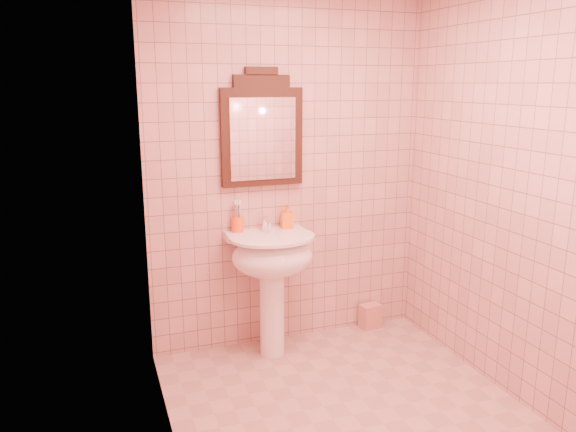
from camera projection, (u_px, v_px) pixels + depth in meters
name	position (u px, v px, depth m)	size (l,w,h in m)	color
floor	(353.00, 415.00, 3.23)	(2.20, 2.20, 0.00)	tan
back_wall	(288.00, 172.00, 3.95)	(2.00, 0.02, 2.50)	#D39E93
pedestal_sink	(272.00, 264.00, 3.81)	(0.58, 0.58, 0.86)	white
faucet	(266.00, 223.00, 3.87)	(0.04, 0.16, 0.11)	white
mirror	(262.00, 132.00, 3.79)	(0.57, 0.06, 0.79)	black
toothbrush_cup	(237.00, 224.00, 3.85)	(0.08, 0.08, 0.19)	#FF5715
soap_dispenser	(287.00, 216.00, 3.94)	(0.08, 0.08, 0.17)	orange
towel	(370.00, 316.00, 4.36)	(0.16, 0.10, 0.19)	tan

